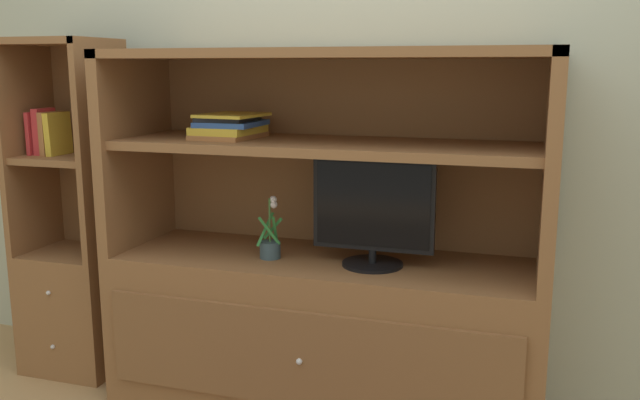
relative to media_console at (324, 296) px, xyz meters
The scene contains 7 objects.
painted_rear_wall 0.99m from the media_console, 90.00° to the left, with size 6.00×0.10×2.80m, color #ADB29E.
media_console is the anchor object (origin of this frame).
tv_monitor 0.44m from the media_console, 12.96° to the right, with size 0.48×0.24×0.42m.
potted_plant 0.31m from the media_console, 161.39° to the right, with size 0.09×0.13×0.26m.
magazine_stack 0.80m from the media_console, behind, with size 0.27×0.31×0.10m.
bookshelf_tall 1.21m from the media_console, behind, with size 0.43×0.39×1.52m.
upright_book_row 1.45m from the media_console, behind, with size 0.14×0.15×0.21m.
Camera 1 is at (0.79, -2.13, 1.40)m, focal length 37.99 mm.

